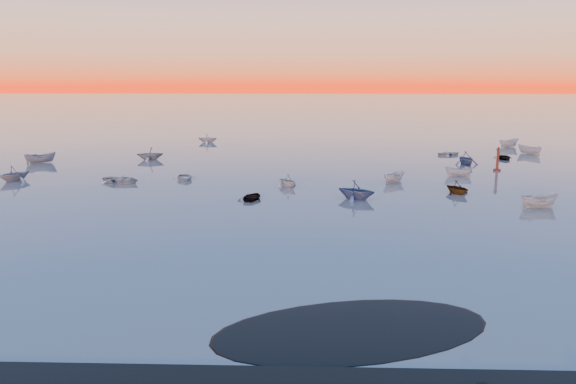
{
  "coord_description": "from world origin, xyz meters",
  "views": [
    {
      "loc": [
        1.87,
        -25.28,
        12.36
      ],
      "look_at": [
        0.17,
        28.0,
        1.4
      ],
      "focal_mm": 35.0,
      "sensor_mm": 36.0,
      "label": 1
    }
  ],
  "objects_px": {
    "boat_near_right": "(287,186)",
    "channel_marker": "(498,161)",
    "boat_near_left": "(185,180)",
    "boat_near_center": "(539,207)"
  },
  "relations": [
    {
      "from": "boat_near_left",
      "to": "boat_near_center",
      "type": "height_order",
      "value": "boat_near_center"
    },
    {
      "from": "boat_near_right",
      "to": "channel_marker",
      "type": "distance_m",
      "value": 30.2
    },
    {
      "from": "boat_near_left",
      "to": "boat_near_center",
      "type": "xyz_separation_m",
      "value": [
        37.38,
        -13.68,
        0.0
      ]
    },
    {
      "from": "boat_near_center",
      "to": "boat_near_left",
      "type": "bearing_deg",
      "value": 60.49
    },
    {
      "from": "boat_near_center",
      "to": "channel_marker",
      "type": "relative_size",
      "value": 1.11
    },
    {
      "from": "boat_near_center",
      "to": "channel_marker",
      "type": "height_order",
      "value": "channel_marker"
    },
    {
      "from": "boat_near_left",
      "to": "boat_near_center",
      "type": "distance_m",
      "value": 39.81
    },
    {
      "from": "boat_near_left",
      "to": "boat_near_center",
      "type": "bearing_deg",
      "value": -35.92
    },
    {
      "from": "boat_near_left",
      "to": "boat_near_right",
      "type": "relative_size",
      "value": 1.19
    },
    {
      "from": "channel_marker",
      "to": "boat_near_left",
      "type": "bearing_deg",
      "value": -168.93
    }
  ]
}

